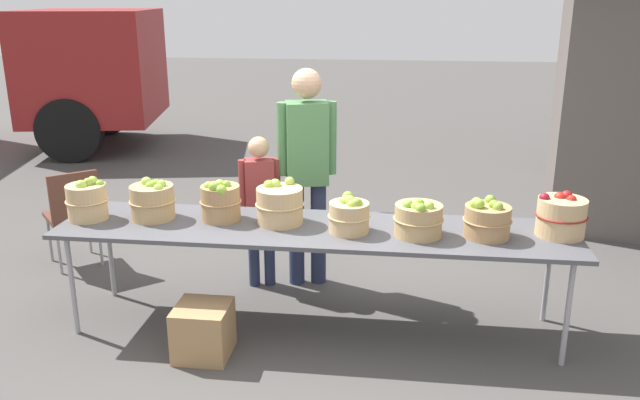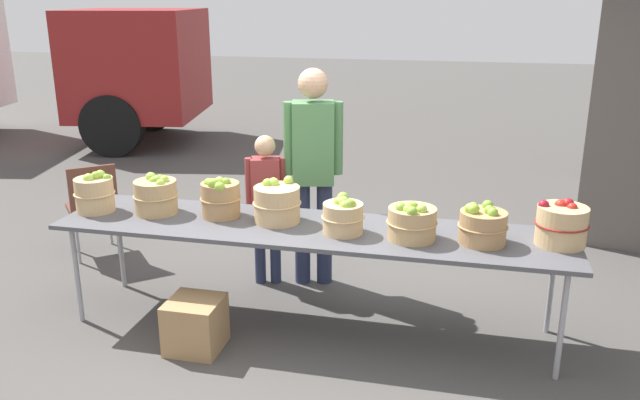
{
  "view_description": "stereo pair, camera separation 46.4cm",
  "coord_description": "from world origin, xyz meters",
  "px_view_note": "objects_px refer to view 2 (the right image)",
  "views": [
    {
      "loc": [
        0.56,
        -4.09,
        2.25
      ],
      "look_at": [
        0.0,
        0.3,
        0.85
      ],
      "focal_mm": 36.4,
      "sensor_mm": 36.0,
      "label": 1
    },
    {
      "loc": [
        1.01,
        -4.01,
        2.25
      ],
      "look_at": [
        0.0,
        0.3,
        0.85
      ],
      "focal_mm": 36.4,
      "sensor_mm": 36.0,
      "label": 2
    }
  ],
  "objects_px": {
    "apple_basket_green_3": "(277,203)",
    "child_customer": "(266,198)",
    "apple_basket_green_0": "(95,194)",
    "folding_chair": "(93,202)",
    "produce_crate": "(195,324)",
    "apple_basket_green_5": "(412,222)",
    "apple_basket_green_6": "(483,225)",
    "vendor_adult": "(313,161)",
    "apple_basket_red_0": "(561,224)",
    "market_table": "(310,231)",
    "apple_basket_green_4": "(343,216)",
    "apple_basket_green_2": "(220,198)",
    "apple_basket_green_1": "(156,195)"
  },
  "relations": [
    {
      "from": "apple_basket_green_3",
      "to": "child_customer",
      "type": "bearing_deg",
      "value": 114.56
    },
    {
      "from": "apple_basket_green_0",
      "to": "apple_basket_green_3",
      "type": "distance_m",
      "value": 1.35
    },
    {
      "from": "folding_chair",
      "to": "produce_crate",
      "type": "height_order",
      "value": "folding_chair"
    },
    {
      "from": "apple_basket_green_5",
      "to": "apple_basket_green_6",
      "type": "xyz_separation_m",
      "value": [
        0.44,
        0.04,
        0.0
      ]
    },
    {
      "from": "vendor_adult",
      "to": "folding_chair",
      "type": "height_order",
      "value": "vendor_adult"
    },
    {
      "from": "apple_basket_red_0",
      "to": "child_customer",
      "type": "distance_m",
      "value": 2.21
    },
    {
      "from": "apple_basket_red_0",
      "to": "folding_chair",
      "type": "xyz_separation_m",
      "value": [
        -3.8,
        0.77,
        -0.37
      ]
    },
    {
      "from": "apple_basket_green_3",
      "to": "apple_basket_red_0",
      "type": "distance_m",
      "value": 1.86
    },
    {
      "from": "market_table",
      "to": "apple_basket_green_6",
      "type": "relative_size",
      "value": 11.11
    },
    {
      "from": "apple_basket_green_0",
      "to": "apple_basket_green_6",
      "type": "bearing_deg",
      "value": -0.16
    },
    {
      "from": "market_table",
      "to": "apple_basket_green_6",
      "type": "height_order",
      "value": "apple_basket_green_6"
    },
    {
      "from": "apple_basket_green_3",
      "to": "vendor_adult",
      "type": "relative_size",
      "value": 0.19
    },
    {
      "from": "vendor_adult",
      "to": "produce_crate",
      "type": "bearing_deg",
      "value": 53.21
    },
    {
      "from": "child_customer",
      "to": "folding_chair",
      "type": "distance_m",
      "value": 1.69
    },
    {
      "from": "apple_basket_green_5",
      "to": "apple_basket_green_6",
      "type": "height_order",
      "value": "apple_basket_green_6"
    },
    {
      "from": "apple_basket_green_5",
      "to": "produce_crate",
      "type": "distance_m",
      "value": 1.58
    },
    {
      "from": "apple_basket_green_5",
      "to": "produce_crate",
      "type": "height_order",
      "value": "apple_basket_green_5"
    },
    {
      "from": "market_table",
      "to": "apple_basket_green_4",
      "type": "bearing_deg",
      "value": -13.38
    },
    {
      "from": "child_customer",
      "to": "apple_basket_green_3",
      "type": "bearing_deg",
      "value": 100.45
    },
    {
      "from": "market_table",
      "to": "folding_chair",
      "type": "distance_m",
      "value": 2.34
    },
    {
      "from": "apple_basket_green_5",
      "to": "vendor_adult",
      "type": "xyz_separation_m",
      "value": [
        -0.85,
        0.81,
        0.16
      ]
    },
    {
      "from": "vendor_adult",
      "to": "market_table",
      "type": "bearing_deg",
      "value": 88.24
    },
    {
      "from": "folding_chair",
      "to": "apple_basket_green_6",
      "type": "bearing_deg",
      "value": 124.21
    },
    {
      "from": "apple_basket_green_2",
      "to": "apple_basket_green_4",
      "type": "height_order",
      "value": "apple_basket_green_2"
    },
    {
      "from": "folding_chair",
      "to": "apple_basket_green_3",
      "type": "bearing_deg",
      "value": 117.19
    },
    {
      "from": "apple_basket_green_2",
      "to": "folding_chair",
      "type": "height_order",
      "value": "apple_basket_green_2"
    },
    {
      "from": "apple_basket_green_6",
      "to": "apple_basket_red_0",
      "type": "xyz_separation_m",
      "value": [
        0.48,
        0.08,
        0.02
      ]
    },
    {
      "from": "apple_basket_green_4",
      "to": "apple_basket_green_0",
      "type": "bearing_deg",
      "value": 179.0
    },
    {
      "from": "apple_basket_green_1",
      "to": "apple_basket_green_6",
      "type": "distance_m",
      "value": 2.28
    },
    {
      "from": "apple_basket_green_2",
      "to": "apple_basket_green_5",
      "type": "xyz_separation_m",
      "value": [
        1.36,
        -0.14,
        -0.02
      ]
    },
    {
      "from": "folding_chair",
      "to": "produce_crate",
      "type": "bearing_deg",
      "value": 98.34
    },
    {
      "from": "apple_basket_green_3",
      "to": "apple_basket_green_4",
      "type": "bearing_deg",
      "value": -13.57
    },
    {
      "from": "apple_basket_green_4",
      "to": "vendor_adult",
      "type": "xyz_separation_m",
      "value": [
        -0.4,
        0.8,
        0.15
      ]
    },
    {
      "from": "apple_basket_green_3",
      "to": "child_customer",
      "type": "xyz_separation_m",
      "value": [
        -0.27,
        0.58,
        -0.16
      ]
    },
    {
      "from": "child_customer",
      "to": "produce_crate",
      "type": "xyz_separation_m",
      "value": [
        -0.15,
        -1.11,
        -0.55
      ]
    },
    {
      "from": "market_table",
      "to": "folding_chair",
      "type": "bearing_deg",
      "value": 159.39
    },
    {
      "from": "child_customer",
      "to": "vendor_adult",
      "type": "bearing_deg",
      "value": -179.37
    },
    {
      "from": "vendor_adult",
      "to": "folding_chair",
      "type": "xyz_separation_m",
      "value": [
        -2.03,
        0.08,
        -0.51
      ]
    },
    {
      "from": "apple_basket_green_3",
      "to": "vendor_adult",
      "type": "bearing_deg",
      "value": 82.15
    },
    {
      "from": "apple_basket_green_1",
      "to": "apple_basket_red_0",
      "type": "distance_m",
      "value": 2.76
    },
    {
      "from": "apple_basket_green_1",
      "to": "folding_chair",
      "type": "xyz_separation_m",
      "value": [
        -1.04,
        0.78,
        -0.37
      ]
    },
    {
      "from": "apple_basket_green_2",
      "to": "apple_basket_green_0",
      "type": "bearing_deg",
      "value": -174.1
    },
    {
      "from": "apple_basket_green_0",
      "to": "apple_basket_green_2",
      "type": "xyz_separation_m",
      "value": [
        0.93,
        0.1,
        0.0
      ]
    },
    {
      "from": "apple_basket_green_1",
      "to": "apple_basket_green_5",
      "type": "distance_m",
      "value": 1.84
    },
    {
      "from": "apple_basket_green_1",
      "to": "folding_chair",
      "type": "distance_m",
      "value": 1.35
    },
    {
      "from": "market_table",
      "to": "apple_basket_green_0",
      "type": "xyz_separation_m",
      "value": [
        -1.6,
        -0.02,
        0.17
      ]
    },
    {
      "from": "apple_basket_green_1",
      "to": "apple_basket_red_0",
      "type": "xyz_separation_m",
      "value": [
        2.76,
        0.01,
        0.0
      ]
    },
    {
      "from": "apple_basket_green_3",
      "to": "market_table",
      "type": "bearing_deg",
      "value": -13.76
    },
    {
      "from": "apple_basket_green_5",
      "to": "apple_basket_green_6",
      "type": "bearing_deg",
      "value": 4.8
    },
    {
      "from": "apple_basket_green_6",
      "to": "child_customer",
      "type": "relative_size",
      "value": 0.26
    }
  ]
}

